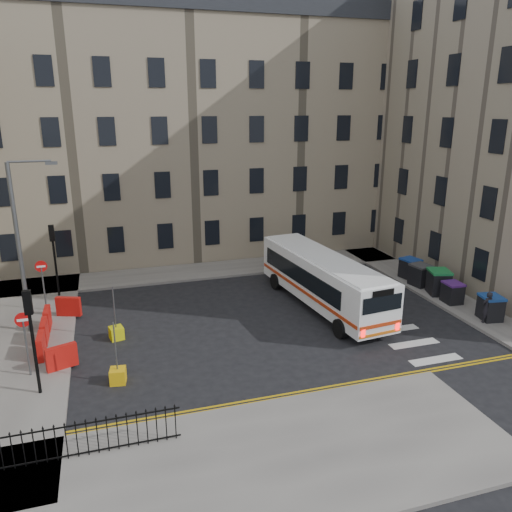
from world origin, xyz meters
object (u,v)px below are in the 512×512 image
wheelie_bin_a (490,307)px  bollard_yellow (116,333)px  wheelie_bin_c (439,282)px  wheelie_bin_b (452,292)px  bus (323,278)px  wheelie_bin_d (421,275)px  streetlamp (19,246)px  bollard_chevron (118,376)px  wheelie_bin_e (410,268)px  pedestrian (487,307)px

wheelie_bin_a → bollard_yellow: size_ratio=2.13×
wheelie_bin_c → bollard_yellow: wheelie_bin_c is taller
wheelie_bin_c → wheelie_bin_b: bearing=-78.0°
bus → bollard_yellow: (-10.83, -0.80, -1.32)m
wheelie_bin_b → wheelie_bin_d: wheelie_bin_d is taller
streetlamp → wheelie_bin_d: size_ratio=6.18×
bollard_chevron → wheelie_bin_d: bearing=18.0°
wheelie_bin_e → bollard_chevron: 19.32m
wheelie_bin_d → bollard_yellow: wheelie_bin_d is taller
bus → wheelie_bin_e: size_ratio=8.05×
streetlamp → wheelie_bin_a: 22.96m
streetlamp → pedestrian: size_ratio=5.05×
wheelie_bin_a → bollard_chevron: size_ratio=2.13×
streetlamp → bollard_chevron: bearing=-56.8°
wheelie_bin_a → wheelie_bin_e: bearing=102.0°
wheelie_bin_c → wheelie_bin_e: wheelie_bin_c is taller
wheelie_bin_a → wheelie_bin_d: wheelie_bin_d is taller
bus → wheelie_bin_e: bus is taller
streetlamp → wheelie_bin_e: (21.79, 1.26, -3.56)m
streetlamp → wheelie_bin_e: bearing=3.3°
wheelie_bin_a → wheelie_bin_d: size_ratio=0.97×
wheelie_bin_e → bollard_chevron: bearing=-170.3°
wheelie_bin_e → pedestrian: size_ratio=0.81×
wheelie_bin_e → bollard_yellow: bearing=178.0°
wheelie_bin_c → pedestrian: (-0.20, -4.08, 0.09)m
wheelie_bin_a → bollard_chevron: 18.20m
pedestrian → bollard_chevron: size_ratio=2.69×
pedestrian → streetlamp: bearing=-16.3°
wheelie_bin_c → bollard_chevron: size_ratio=2.57×
pedestrian → bollard_chevron: 17.73m
wheelie_bin_b → wheelie_bin_e: bearing=90.5°
streetlamp → bus: 15.05m
wheelie_bin_c → bollard_chevron: bearing=-150.1°
streetlamp → wheelie_bin_b: bearing=-7.8°
wheelie_bin_d → wheelie_bin_e: size_ratio=1.01×
wheelie_bin_c → pedestrian: pedestrian is taller
pedestrian → bollard_chevron: (-17.72, -0.20, -0.66)m
streetlamp → wheelie_bin_a: streetlamp is taller
wheelie_bin_c → wheelie_bin_e: (0.03, 2.86, -0.08)m
streetlamp → bus: bearing=-4.2°
wheelie_bin_c → wheelie_bin_d: 1.51m
wheelie_bin_c → bollard_chevron: wheelie_bin_c is taller
wheelie_bin_b → wheelie_bin_e: 4.22m
streetlamp → bollard_yellow: 5.94m
wheelie_bin_e → wheelie_bin_a: bearing=-99.9°
wheelie_bin_d → bollard_chevron: size_ratio=2.20×
wheelie_bin_c → bollard_yellow: 17.84m
wheelie_bin_e → wheelie_bin_c: bearing=-102.6°
wheelie_bin_c → pedestrian: 4.08m
wheelie_bin_a → wheelie_bin_c: 3.81m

